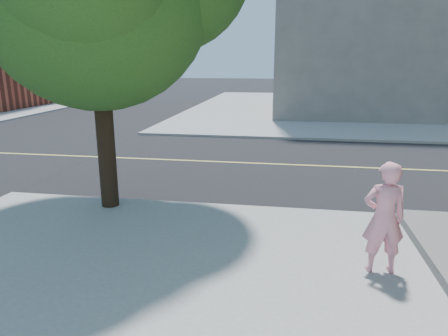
# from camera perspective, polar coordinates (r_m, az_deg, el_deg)

# --- Properties ---
(ground) EXTENTS (140.00, 140.00, 0.00)m
(ground) POSITION_cam_1_polar(r_m,az_deg,el_deg) (11.41, -23.35, -3.91)
(ground) COLOR black
(ground) RESTS_ON ground
(road_ew) EXTENTS (140.00, 9.00, 0.01)m
(road_ew) POSITION_cam_1_polar(r_m,az_deg,el_deg) (15.22, -14.37, 1.37)
(road_ew) COLOR black
(road_ew) RESTS_ON ground
(sidewalk_ne) EXTENTS (29.00, 25.00, 0.12)m
(sidewalk_ne) POSITION_cam_1_polar(r_m,az_deg,el_deg) (31.61, 23.16, 7.53)
(sidewalk_ne) COLOR gray
(sidewalk_ne) RESTS_ON ground
(filler_ne) EXTENTS (18.00, 16.00, 14.00)m
(filler_ne) POSITION_cam_1_polar(r_m,az_deg,el_deg) (32.24, 25.20, 20.09)
(filler_ne) COLOR slate
(filler_ne) RESTS_ON sidewalk_ne
(man_on_phone) EXTENTS (0.71, 0.51, 1.82)m
(man_on_phone) POSITION_cam_1_polar(r_m,az_deg,el_deg) (6.93, 21.36, -6.48)
(man_on_phone) COLOR pink
(man_on_phone) RESTS_ON sidewalk_se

